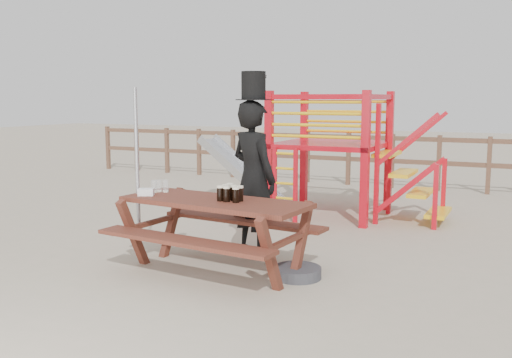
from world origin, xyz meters
TOP-DOWN VIEW (x-y plane):
  - ground at (0.00, 0.00)m, footprint 60.00×60.00m
  - back_fence at (0.00, 7.00)m, footprint 15.09×0.09m
  - playground_fort at (0.12, 3.58)m, footprint 4.71×1.84m
  - picnic_table at (0.06, -0.14)m, footprint 2.30×1.69m
  - man_with_hat at (0.14, 0.70)m, footprint 0.84×0.71m
  - metal_pole at (-0.98, -0.17)m, footprint 0.05×0.05m
  - parasol_base at (1.00, 0.05)m, footprint 0.53×0.53m
  - paper_bag at (-0.82, -0.24)m, footprint 0.22×0.21m
  - stout_pints at (0.25, -0.11)m, footprint 0.28×0.30m
  - empty_glasses at (-0.81, 0.02)m, footprint 0.18×0.17m

SIDE VIEW (x-z plane):
  - ground at x=0.00m, z-range 0.00..0.00m
  - parasol_base at x=1.00m, z-range -0.05..0.17m
  - picnic_table at x=0.06m, z-range 0.11..0.95m
  - back_fence at x=0.00m, z-range 0.14..1.34m
  - paper_bag at x=-0.82m, z-range 0.84..0.92m
  - empty_glasses at x=-0.81m, z-range 0.83..0.98m
  - stout_pints at x=0.25m, z-range 0.84..1.01m
  - man_with_hat at x=0.14m, z-range -0.12..2.18m
  - metal_pole at x=-0.98m, z-range 0.00..2.10m
  - playground_fort at x=0.12m, z-range 0.02..2.12m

